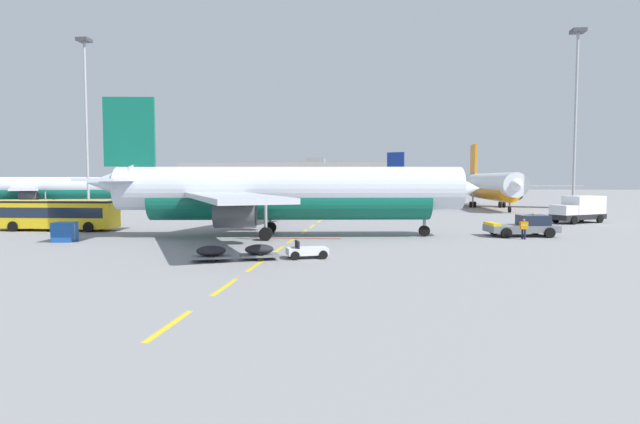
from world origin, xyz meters
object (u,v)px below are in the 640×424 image
object	(u,v)px
airliner_mid_left	(347,186)
apron_shuttle_bus	(56,213)
airliner_foreground	(284,192)
apron_light_mast_far	(576,101)
ground_crew_worker	(524,228)
airliner_far_right	(56,188)
airliner_far_center	(490,186)
fuel_service_truck	(270,206)
uld_cargo_container	(65,232)
apron_light_mast_near	(86,106)
pushback_tug	(524,226)
catering_truck	(579,209)
baggage_train	(260,251)

from	to	relation	value
airliner_mid_left	apron_shuttle_bus	distance (m)	75.46
airliner_foreground	apron_light_mast_far	xyz separation A→B (m)	(35.23, 31.01, 11.91)
apron_shuttle_bus	ground_crew_worker	world-z (taller)	apron_shuttle_bus
airliner_far_right	apron_light_mast_far	distance (m)	89.24
airliner_mid_left	airliner_far_center	bearing A→B (deg)	-43.50
airliner_far_right	fuel_service_truck	size ratio (longest dim) A/B	4.24
airliner_far_right	uld_cargo_container	xyz separation A→B (m)	(34.64, -51.69, -2.69)
airliner_far_right	apron_light_mast_near	size ratio (longest dim) A/B	1.16
pushback_tug	airliner_far_center	bearing A→B (deg)	82.19
airliner_far_center	apron_light_mast_far	size ratio (longest dim) A/B	1.34
fuel_service_truck	airliner_far_right	bearing A→B (deg)	151.98
apron_light_mast_near	airliner_far_center	bearing A→B (deg)	17.73
ground_crew_worker	catering_truck	bearing A→B (deg)	58.62
fuel_service_truck	uld_cargo_container	size ratio (longest dim) A/B	3.92
airliner_far_center	uld_cargo_container	bearing A→B (deg)	-129.35
apron_light_mast_near	apron_shuttle_bus	bearing A→B (deg)	-65.46
airliner_mid_left	apron_shuttle_bus	bearing A→B (deg)	-108.85
fuel_service_truck	ground_crew_worker	world-z (taller)	fuel_service_truck
airliner_foreground	airliner_far_center	distance (m)	56.25
baggage_train	ground_crew_worker	xyz separation A→B (m)	(19.70, 13.44, 0.48)
pushback_tug	apron_light_mast_far	xyz separation A→B (m)	(14.01, 28.08, 14.96)
airliner_far_right	catering_truck	world-z (taller)	airliner_far_right
fuel_service_truck	airliner_far_center	bearing A→B (deg)	39.28
airliner_mid_left	uld_cargo_container	distance (m)	81.95
airliner_foreground	apron_light_mast_far	distance (m)	48.42
airliner_far_center	catering_truck	xyz separation A→B (m)	(3.99, -30.65, -2.25)
airliner_far_right	catering_truck	distance (m)	87.90
airliner_far_center	apron_light_mast_near	xyz separation A→B (m)	(-62.91, -20.11, 12.17)
apron_shuttle_bus	fuel_service_truck	bearing A→B (deg)	46.75
baggage_train	apron_light_mast_far	world-z (taller)	apron_light_mast_far
apron_shuttle_bus	apron_light_mast_near	bearing A→B (deg)	114.54
pushback_tug	ground_crew_worker	size ratio (longest dim) A/B	3.63
airliner_far_center	fuel_service_truck	distance (m)	43.24
catering_truck	apron_shuttle_bus	bearing A→B (deg)	-164.35
pushback_tug	airliner_mid_left	world-z (taller)	airliner_mid_left
airliner_foreground	catering_truck	distance (m)	36.58
airliner_mid_left	apron_light_mast_near	size ratio (longest dim) A/B	1.15
pushback_tug	apron_shuttle_bus	world-z (taller)	apron_shuttle_bus
pushback_tug	apron_shuttle_bus	distance (m)	44.74
airliner_far_center	uld_cargo_container	xyz separation A→B (m)	(-44.75, -54.57, -3.09)
airliner_far_right	baggage_train	distance (m)	79.33
pushback_tug	fuel_service_truck	xyz separation A→B (m)	(-27.10, 18.78, 0.74)
airliner_far_center	fuel_service_truck	xyz separation A→B (m)	(-33.42, -27.34, -2.25)
catering_truck	apron_light_mast_far	bearing A→B (deg)	73.71
airliner_mid_left	airliner_far_right	xyz separation A→B (m)	(-52.70, -28.19, -0.04)
catering_truck	fuel_service_truck	xyz separation A→B (m)	(-37.42, 3.31, 0.00)
apron_light_mast_far	baggage_train	bearing A→B (deg)	-127.95
apron_shuttle_bus	apron_light_mast_far	size ratio (longest dim) A/B	0.47
airliner_foreground	uld_cargo_container	xyz separation A→B (m)	(-17.20, -5.52, -3.15)
airliner_mid_left	apron_light_mast_far	xyz separation A→B (m)	(34.36, -43.35, 12.34)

